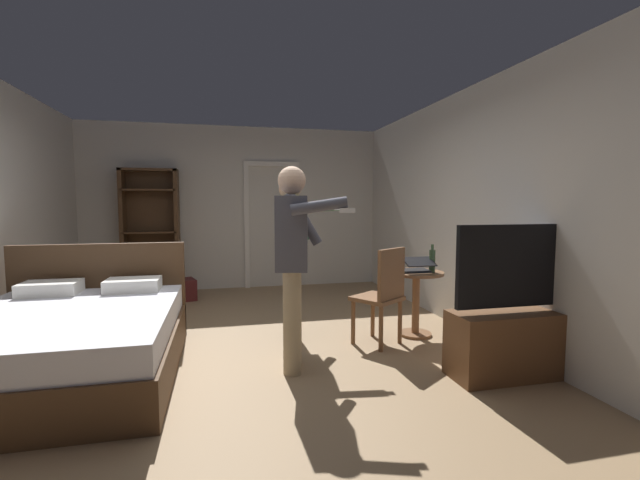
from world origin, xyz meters
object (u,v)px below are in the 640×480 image
object	(u,v)px
person_striped_shirt	(291,247)
suitcase_small	(176,290)
tv_flatscreen	(517,332)
suitcase_dark	(161,288)
bottle_on_table	(432,260)
wooden_chair	(383,292)
bookshelf	(151,227)
side_table	(416,293)
person_blue_shirt	(293,253)
bed	(71,341)
laptop	(416,267)

from	to	relation	value
person_striped_shirt	suitcase_small	world-z (taller)	person_striped_shirt
tv_flatscreen	suitcase_dark	world-z (taller)	tv_flatscreen
bottle_on_table	wooden_chair	world-z (taller)	bottle_on_table
tv_flatscreen	person_striped_shirt	bearing A→B (deg)	140.00
wooden_chair	suitcase_small	size ratio (longest dim) A/B	1.83
bookshelf	person_striped_shirt	world-z (taller)	bookshelf
side_table	tv_flatscreen	bearing A→B (deg)	-74.22
wooden_chair	person_striped_shirt	xyz separation A→B (m)	(-0.86, 0.43, 0.43)
side_table	suitcase_small	distance (m)	3.57
person_blue_shirt	suitcase_dark	xyz separation A→B (m)	(-1.48, 3.05, -0.84)
person_striped_shirt	suitcase_dark	xyz separation A→B (m)	(-1.60, 2.23, -0.80)
bed	side_table	size ratio (longest dim) A/B	2.96
laptop	suitcase_small	xyz separation A→B (m)	(-2.68, 2.35, -0.60)
side_table	laptop	world-z (taller)	laptop
bottle_on_table	person_blue_shirt	distance (m)	1.68
bookshelf	tv_flatscreen	xyz separation A→B (m)	(3.45, -4.11, -0.68)
tv_flatscreen	laptop	xyz separation A→B (m)	(-0.36, 1.14, 0.38)
side_table	bottle_on_table	world-z (taller)	bottle_on_table
laptop	suitcase_dark	distance (m)	3.85
bottle_on_table	suitcase_dark	size ratio (longest dim) A/B	0.51
person_striped_shirt	suitcase_dark	bearing A→B (deg)	125.69
tv_flatscreen	side_table	distance (m)	1.23
wooden_chair	person_striped_shirt	bearing A→B (deg)	153.22
bed	wooden_chair	bearing A→B (deg)	3.03
person_blue_shirt	side_table	bearing A→B (deg)	23.07
bookshelf	wooden_chair	bearing A→B (deg)	-49.94
person_striped_shirt	bottle_on_table	bearing A→B (deg)	-11.13
tv_flatscreen	side_table	bearing A→B (deg)	105.78
person_blue_shirt	suitcase_dark	distance (m)	3.49
bookshelf	person_blue_shirt	xyz separation A→B (m)	(1.67, -3.53, -0.04)
bookshelf	side_table	bearing A→B (deg)	-43.19
bed	tv_flatscreen	bearing A→B (deg)	-12.74
tv_flatscreen	person_striped_shirt	distance (m)	2.25
tv_flatscreen	person_blue_shirt	world-z (taller)	person_blue_shirt
tv_flatscreen	person_striped_shirt	size ratio (longest dim) A/B	0.75
bed	person_striped_shirt	distance (m)	2.13
side_table	laptop	bearing A→B (deg)	-124.51
bed	suitcase_dark	distance (m)	2.83
bed	bottle_on_table	size ratio (longest dim) A/B	6.97
bookshelf	laptop	size ratio (longest dim) A/B	5.99
person_blue_shirt	tv_flatscreen	bearing A→B (deg)	-17.84
bed	side_table	distance (m)	3.28
suitcase_dark	suitcase_small	bearing A→B (deg)	-47.06
person_striped_shirt	laptop	bearing A→B (deg)	-10.99
bed	tv_flatscreen	size ratio (longest dim) A/B	1.64
bookshelf	side_table	size ratio (longest dim) A/B	2.81
bed	laptop	size ratio (longest dim) A/B	6.33
wooden_chair	person_blue_shirt	bearing A→B (deg)	-158.24
bed	tv_flatscreen	world-z (taller)	tv_flatscreen
laptop	bottle_on_table	distance (m)	0.19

